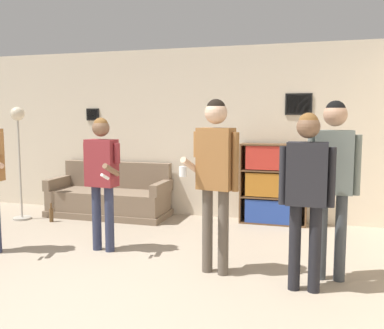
% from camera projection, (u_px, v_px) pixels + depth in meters
% --- Properties ---
extents(ground_plane, '(20.00, 20.00, 0.00)m').
position_uv_depth(ground_plane, '(66.00, 309.00, 3.61)').
color(ground_plane, gray).
extents(wall_back, '(8.54, 0.08, 2.70)m').
position_uv_depth(wall_back, '(190.00, 133.00, 6.93)').
color(wall_back, beige).
rests_on(wall_back, ground_plane).
extents(couch, '(1.96, 0.80, 0.86)m').
position_uv_depth(couch, '(110.00, 198.00, 7.00)').
color(couch, '#7A6651').
rests_on(couch, ground_plane).
extents(bookshelf, '(0.99, 0.30, 1.21)m').
position_uv_depth(bookshelf, '(273.00, 184.00, 6.42)').
color(bookshelf, brown).
rests_on(bookshelf, ground_plane).
extents(floor_lamp, '(0.28, 0.28, 1.77)m').
position_uv_depth(floor_lamp, '(19.00, 138.00, 6.63)').
color(floor_lamp, '#ADA89E').
rests_on(floor_lamp, ground_plane).
extents(person_player_foreground_center, '(0.50, 0.47, 1.61)m').
position_uv_depth(person_player_foreground_center, '(102.00, 170.00, 5.08)').
color(person_player_foreground_center, '#2D334C').
rests_on(person_player_foreground_center, ground_plane).
extents(person_watcher_holding_cup, '(0.55, 0.42, 1.79)m').
position_uv_depth(person_watcher_holding_cup, '(215.00, 166.00, 4.32)').
color(person_watcher_holding_cup, brown).
rests_on(person_watcher_holding_cup, ground_plane).
extents(person_spectator_near_bookshelf, '(0.50, 0.21, 1.65)m').
position_uv_depth(person_spectator_near_bookshelf, '(307.00, 183.00, 3.88)').
color(person_spectator_near_bookshelf, black).
rests_on(person_spectator_near_bookshelf, ground_plane).
extents(person_spectator_far_right, '(0.50, 0.22, 1.77)m').
position_uv_depth(person_spectator_far_right, '(333.00, 170.00, 4.14)').
color(person_spectator_far_right, '#3D4247').
rests_on(person_spectator_far_right, ground_plane).
extents(bottle_on_floor, '(0.06, 0.06, 0.29)m').
position_uv_depth(bottle_on_floor, '(51.00, 215.00, 6.58)').
color(bottle_on_floor, brown).
rests_on(bottle_on_floor, ground_plane).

